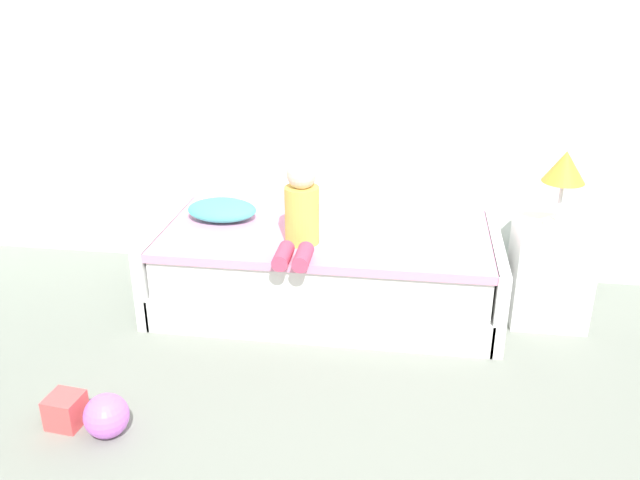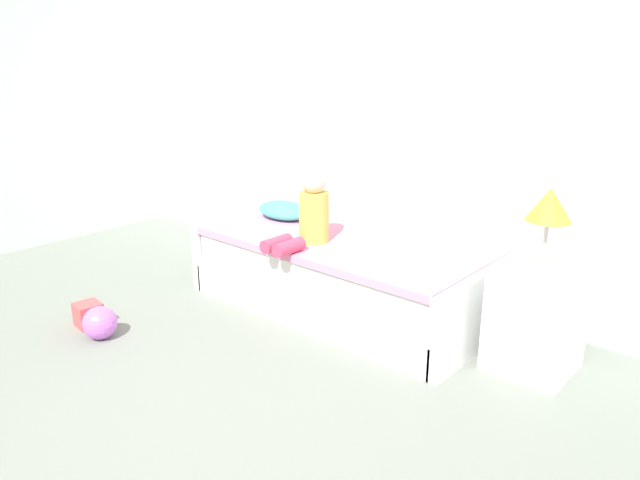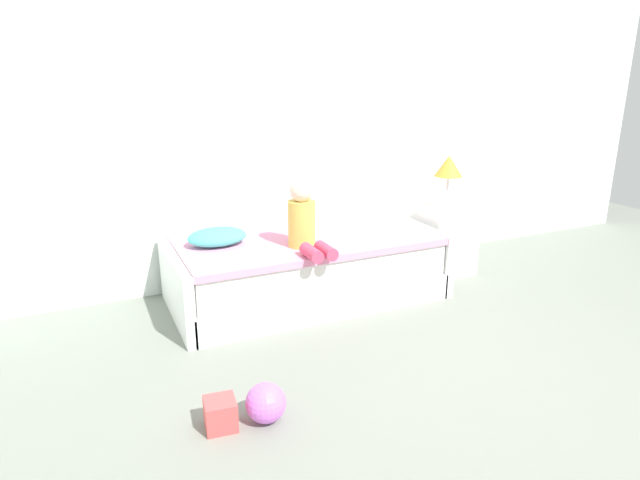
{
  "view_description": "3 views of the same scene",
  "coord_description": "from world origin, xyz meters",
  "px_view_note": "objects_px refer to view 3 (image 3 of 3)",
  "views": [
    {
      "loc": [
        -0.05,
        -1.77,
        2.1
      ],
      "look_at": [
        -0.55,
        1.75,
        0.55
      ],
      "focal_mm": 38.0,
      "sensor_mm": 36.0,
      "label": 1
    },
    {
      "loc": [
        1.87,
        -1.03,
        1.72
      ],
      "look_at": [
        -0.55,
        1.75,
        0.55
      ],
      "focal_mm": 33.22,
      "sensor_mm": 36.0,
      "label": 2
    },
    {
      "loc": [
        -2.13,
        -1.68,
        1.72
      ],
      "look_at": [
        -0.55,
        1.75,
        0.55
      ],
      "focal_mm": 30.3,
      "sensor_mm": 36.0,
      "label": 3
    }
  ],
  "objects_px": {
    "nightstand": "(444,239)",
    "child_figure": "(304,221)",
    "toy_ball": "(266,403)",
    "bed": "(307,268)",
    "table_lamp": "(449,169)",
    "toy_block": "(220,414)",
    "pillow": "(217,237)"
  },
  "relations": [
    {
      "from": "table_lamp",
      "to": "child_figure",
      "type": "bearing_deg",
      "value": -169.73
    },
    {
      "from": "pillow",
      "to": "toy_block",
      "type": "distance_m",
      "value": 1.58
    },
    {
      "from": "bed",
      "to": "child_figure",
      "type": "xyz_separation_m",
      "value": [
        -0.12,
        -0.23,
        0.46
      ]
    },
    {
      "from": "child_figure",
      "to": "toy_ball",
      "type": "bearing_deg",
      "value": -121.66
    },
    {
      "from": "bed",
      "to": "table_lamp",
      "type": "relative_size",
      "value": 4.69
    },
    {
      "from": "bed",
      "to": "toy_ball",
      "type": "distance_m",
      "value": 1.63
    },
    {
      "from": "nightstand",
      "to": "child_figure",
      "type": "distance_m",
      "value": 1.54
    },
    {
      "from": "child_figure",
      "to": "pillow",
      "type": "distance_m",
      "value": 0.67
    },
    {
      "from": "table_lamp",
      "to": "toy_block",
      "type": "xyz_separation_m",
      "value": [
        -2.41,
        -1.39,
        -0.86
      ]
    },
    {
      "from": "child_figure",
      "to": "toy_block",
      "type": "relative_size",
      "value": 3.26
    },
    {
      "from": "nightstand",
      "to": "toy_ball",
      "type": "xyz_separation_m",
      "value": [
        -2.18,
        -1.43,
        -0.19
      ]
    },
    {
      "from": "child_figure",
      "to": "toy_block",
      "type": "height_order",
      "value": "child_figure"
    },
    {
      "from": "pillow",
      "to": "toy_ball",
      "type": "bearing_deg",
      "value": -96.0
    },
    {
      "from": "nightstand",
      "to": "bed",
      "type": "bearing_deg",
      "value": -178.43
    },
    {
      "from": "table_lamp",
      "to": "child_figure",
      "type": "height_order",
      "value": "table_lamp"
    },
    {
      "from": "pillow",
      "to": "child_figure",
      "type": "bearing_deg",
      "value": -30.32
    },
    {
      "from": "bed",
      "to": "toy_ball",
      "type": "height_order",
      "value": "bed"
    },
    {
      "from": "toy_ball",
      "to": "toy_block",
      "type": "height_order",
      "value": "toy_ball"
    },
    {
      "from": "bed",
      "to": "child_figure",
      "type": "relative_size",
      "value": 4.14
    },
    {
      "from": "child_figure",
      "to": "toy_ball",
      "type": "height_order",
      "value": "child_figure"
    },
    {
      "from": "nightstand",
      "to": "pillow",
      "type": "height_order",
      "value": "pillow"
    },
    {
      "from": "bed",
      "to": "pillow",
      "type": "relative_size",
      "value": 4.8
    },
    {
      "from": "bed",
      "to": "table_lamp",
      "type": "distance_m",
      "value": 1.52
    },
    {
      "from": "nightstand",
      "to": "pillow",
      "type": "relative_size",
      "value": 1.36
    },
    {
      "from": "child_figure",
      "to": "nightstand",
      "type": "bearing_deg",
      "value": 10.27
    },
    {
      "from": "pillow",
      "to": "toy_block",
      "type": "height_order",
      "value": "pillow"
    },
    {
      "from": "toy_ball",
      "to": "bed",
      "type": "bearing_deg",
      "value": 59.11
    },
    {
      "from": "table_lamp",
      "to": "child_figure",
      "type": "distance_m",
      "value": 1.51
    },
    {
      "from": "bed",
      "to": "table_lamp",
      "type": "height_order",
      "value": "table_lamp"
    },
    {
      "from": "child_figure",
      "to": "bed",
      "type": "bearing_deg",
      "value": 63.24
    },
    {
      "from": "nightstand",
      "to": "toy_block",
      "type": "relative_size",
      "value": 3.84
    },
    {
      "from": "bed",
      "to": "child_figure",
      "type": "bearing_deg",
      "value": -116.76
    }
  ]
}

